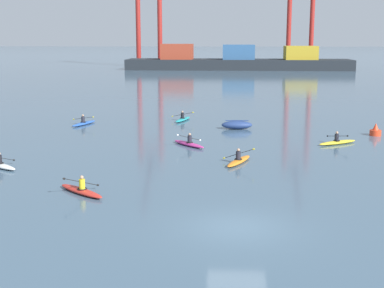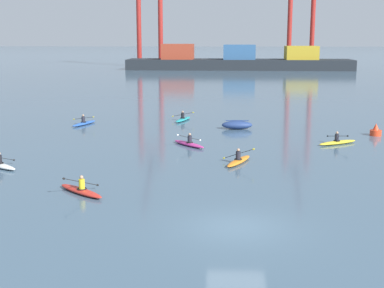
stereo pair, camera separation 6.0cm
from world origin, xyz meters
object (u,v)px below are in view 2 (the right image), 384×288
container_barge (238,61)px  kayak_red (81,190)px  capsized_dinghy (237,125)px  kayak_orange (239,160)px  channel_buoy (376,131)px  kayak_magenta (189,143)px  kayak_yellow (338,142)px  kayak_teal (183,119)px  kayak_blue (84,123)px

container_barge → kayak_red: size_ratio=17.71×
capsized_dinghy → kayak_orange: (-0.11, -12.59, -0.18)m
channel_buoy → kayak_magenta: channel_buoy is taller
kayak_magenta → kayak_orange: bearing=-56.2°
kayak_yellow → capsized_dinghy: bearing=139.8°
kayak_red → kayak_magenta: bearing=69.6°
kayak_magenta → kayak_yellow: bearing=6.8°
container_barge → kayak_orange: bearing=-91.1°
capsized_dinghy → kayak_red: kayak_red is taller
kayak_teal → kayak_yellow: bearing=-40.3°
kayak_red → kayak_yellow: bearing=41.5°
kayak_orange → kayak_yellow: bearing=41.4°
channel_buoy → kayak_magenta: bearing=-160.9°
channel_buoy → kayak_yellow: (-3.72, -3.73, -0.19)m
container_barge → kayak_blue: container_barge is taller
channel_buoy → kayak_blue: bearing=171.4°
kayak_orange → kayak_yellow: 9.80m
capsized_dinghy → kayak_yellow: (7.24, -6.11, -0.18)m
kayak_blue → kayak_yellow: same height
channel_buoy → kayak_blue: (-24.54, 3.69, -0.19)m
kayak_orange → kayak_blue: 19.36m
kayak_orange → kayak_magenta: kayak_orange is taller
channel_buoy → container_barge: bearing=96.2°
kayak_orange → kayak_yellow: kayak_orange is taller
kayak_blue → capsized_dinghy: bearing=-5.5°
container_barge → channel_buoy: (9.26, -85.88, -1.68)m
channel_buoy → kayak_orange: kayak_orange is taller
capsized_dinghy → container_barge: bearing=88.8°
container_barge → kayak_orange: (-1.81, -96.09, -1.87)m
kayak_yellow → kayak_blue: bearing=160.4°
container_barge → kayak_yellow: 89.80m
capsized_dinghy → kayak_red: bearing=-112.5°
kayak_teal → kayak_magenta: 11.70m
channel_buoy → kayak_blue: size_ratio=0.29×
kayak_teal → kayak_orange: (4.85, -16.81, 0.00)m
kayak_orange → kayak_blue: kayak_orange is taller
channel_buoy → kayak_red: (-19.11, -17.33, -0.19)m
kayak_teal → kayak_blue: bearing=-161.4°
kayak_orange → kayak_red: size_ratio=1.13×
container_barge → kayak_teal: size_ratio=15.38×
capsized_dinghy → kayak_magenta: size_ratio=0.90×
kayak_red → container_barge: bearing=84.6°
kayak_teal → kayak_orange: 17.49m
channel_buoy → kayak_magenta: (-14.54, -5.03, -0.19)m
capsized_dinghy → kayak_blue: 13.65m
kayak_teal → kayak_blue: same height
container_barge → kayak_teal: container_barge is taller
kayak_orange → kayak_red: 10.74m
kayak_red → kayak_blue: bearing=104.5°
kayak_teal → kayak_magenta: size_ratio=1.16×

